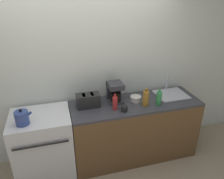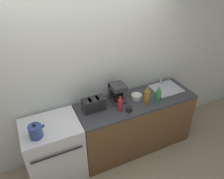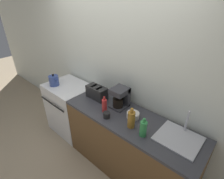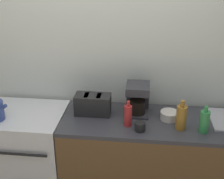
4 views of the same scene
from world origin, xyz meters
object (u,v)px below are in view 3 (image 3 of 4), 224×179
Objects in this scene: stove at (71,108)px; toaster at (97,92)px; coffee_maker at (120,97)px; cup_black at (107,115)px; bottle_red at (104,106)px; bowl at (133,115)px; bottle_amber at (131,119)px; bottle_green at (143,129)px; kettle at (54,80)px.

toaster is at bearing 6.17° from stove.
coffee_maker is 0.33m from cup_black.
bottle_red is (-0.07, -0.24, -0.05)m from coffee_maker.
cup_black is at bearing -138.55° from bowl.
coffee_maker reaches higher than cup_black.
cup_black is 0.33m from bowl.
bowl is (0.28, -0.09, -0.11)m from coffee_maker.
bowl is at bearing 41.45° from cup_black.
bottle_red is 0.88× the size of bottle_amber.
bottle_green reaches higher than cup_black.
coffee_maker is at bearing 161.75° from bowl.
kettle is 1.29× the size of bowl.
cup_black is (-0.51, -0.04, -0.06)m from bottle_green.
bottle_red is 0.43m from bottle_amber.
stove is 5.86× the size of bowl.
bottle_red is 0.14m from cup_black.
cup_black is at bearing -83.62° from coffee_maker.
bottle_red is at bearing -28.14° from toaster.
stove is at bearing 175.55° from bottle_amber.
toaster is 1.23× the size of bottle_amber.
coffee_maker reaches higher than bottle_green.
bottle_green is (1.58, -0.14, 0.55)m from stove.
bottle_green reaches higher than bowl.
cup_black is (0.10, -0.07, -0.06)m from bottle_red.
bottle_amber is at bearing -33.92° from coffee_maker.
stove is 1.67m from bottle_green.
bottle_red is 0.38m from bowl.
coffee_maker is at bearing 73.87° from bottle_red.
bottle_red is at bearing 176.83° from bottle_green.
bottle_red reaches higher than bowl.
bowl is (0.67, -0.03, -0.06)m from toaster.
toaster reaches higher than cup_black.
toaster is at bearing 177.71° from bowl.
bottle_green reaches higher than toaster.
bottle_green is 0.32m from bowl.
cup_black is at bearing -2.03° from kettle.
coffee_maker is (1.21, 0.27, 0.06)m from kettle.
bottle_amber is at bearing -4.45° from stove.
coffee_maker is 1.78× the size of bowl.
cup_black is (0.43, -0.24, -0.05)m from toaster.
bottle_green reaches higher than stove.
kettle is 0.64× the size of toaster.
cup_black is at bearing -9.30° from stove.
toaster is 0.37m from bottle_red.
bowl is (1.31, 0.04, 0.49)m from stove.
stove is 1.19m from cup_black.
cup_black is at bearing -34.57° from bottle_red.
bottle_green is at bearing -0.22° from kettle.
stove is at bearing -178.15° from bowl.
kettle is (-0.18, -0.13, 0.54)m from stove.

